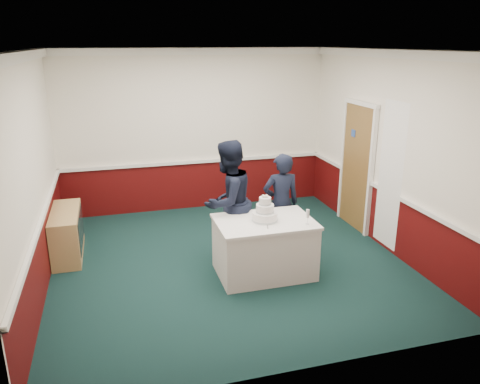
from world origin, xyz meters
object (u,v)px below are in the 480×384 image
object	(u,v)px
cake_table	(264,247)
person_man	(228,202)
sideboard	(67,233)
cake_knife	(267,226)
wedding_cake	(265,213)
champagne_flute	(308,214)
person_woman	(281,204)

from	to	relation	value
cake_table	person_man	distance (m)	0.85
sideboard	cake_knife	xyz separation A→B (m)	(2.64, -1.57, 0.44)
cake_table	wedding_cake	bearing A→B (deg)	90.00
champagne_flute	person_woman	xyz separation A→B (m)	(-0.03, 0.91, -0.15)
cake_table	cake_knife	distance (m)	0.44
wedding_cake	sideboard	bearing A→B (deg)	152.87
cake_knife	person_woman	distance (m)	0.96
cake_table	wedding_cake	world-z (taller)	wedding_cake
sideboard	wedding_cake	xyz separation A→B (m)	(2.67, -1.37, 0.55)
person_woman	cake_table	bearing A→B (deg)	55.48
person_woman	person_man	bearing A→B (deg)	5.20
cake_knife	champagne_flute	xyz separation A→B (m)	(0.53, -0.08, 0.14)
cake_knife	person_man	world-z (taller)	person_man
cake_table	champagne_flute	bearing A→B (deg)	-29.25
champagne_flute	person_woman	size ratio (longest dim) A/B	0.13
champagne_flute	person_man	xyz separation A→B (m)	(-0.86, 0.86, -0.03)
champagne_flute	person_woman	world-z (taller)	person_woman
cake_knife	person_woman	bearing A→B (deg)	74.28
wedding_cake	cake_knife	bearing A→B (deg)	-98.53
wedding_cake	champagne_flute	world-z (taller)	wedding_cake
wedding_cake	cake_knife	size ratio (longest dim) A/B	1.65
person_man	person_woman	bearing A→B (deg)	148.02
person_man	person_woman	distance (m)	0.84
sideboard	cake_table	bearing A→B (deg)	-27.13
sideboard	person_man	distance (m)	2.49
cake_table	champagne_flute	size ratio (longest dim) A/B	6.44
sideboard	champagne_flute	xyz separation A→B (m)	(3.17, -1.65, 0.58)
person_man	cake_knife	bearing A→B (deg)	78.20
cake_table	cake_knife	world-z (taller)	cake_knife
cake_knife	cake_table	bearing A→B (deg)	96.76
sideboard	cake_table	distance (m)	3.00
person_man	person_woman	xyz separation A→B (m)	(0.83, 0.04, -0.12)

